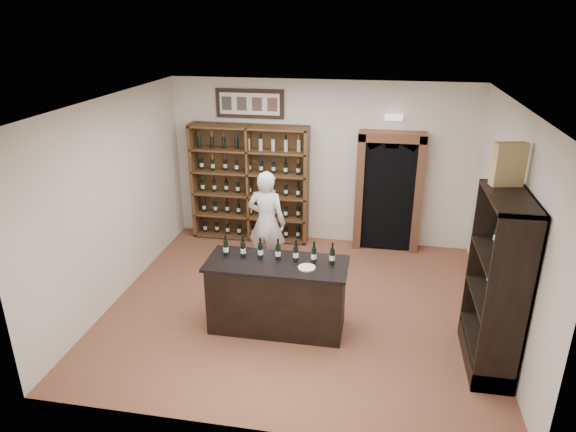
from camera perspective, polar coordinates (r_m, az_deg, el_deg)
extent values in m
plane|color=brown|center=(7.77, 1.16, -9.91)|extent=(5.50, 5.50, 0.00)
plane|color=white|center=(6.70, 1.36, 12.50)|extent=(5.50, 5.50, 0.00)
cube|color=beige|center=(9.45, 3.65, 5.86)|extent=(5.50, 0.04, 3.00)
cube|color=beige|center=(7.97, -18.67, 1.71)|extent=(0.04, 5.00, 3.00)
cube|color=beige|center=(7.23, 23.31, -0.97)|extent=(0.04, 5.00, 3.00)
cube|color=brown|center=(9.76, -4.04, 3.92)|extent=(2.20, 0.02, 2.20)
cube|color=brown|center=(9.91, -10.31, 3.89)|extent=(0.06, 0.38, 2.20)
cube|color=brown|center=(9.40, 2.05, 3.24)|extent=(0.06, 0.38, 2.20)
cube|color=brown|center=(9.60, -4.30, 3.59)|extent=(0.04, 0.38, 2.20)
cube|color=brown|center=(9.98, -4.13, -2.20)|extent=(2.18, 0.38, 0.04)
cube|color=brown|center=(9.81, -4.19, 0.06)|extent=(2.18, 0.38, 0.04)
cube|color=brown|center=(9.67, -4.26, 2.40)|extent=(2.18, 0.38, 0.03)
cube|color=brown|center=(9.54, -4.33, 4.81)|extent=(2.18, 0.38, 0.04)
cube|color=brown|center=(9.42, -4.40, 7.27)|extent=(2.18, 0.38, 0.04)
cube|color=brown|center=(9.33, -4.48, 9.80)|extent=(2.18, 0.38, 0.04)
cube|color=black|center=(9.43, -4.27, 12.34)|extent=(1.25, 0.04, 0.52)
cube|color=black|center=(9.37, 11.08, 2.50)|extent=(0.97, 0.29, 2.05)
cube|color=#AF6943|center=(9.35, 7.94, 2.79)|extent=(0.14, 0.35, 2.15)
cube|color=#AF6943|center=(9.37, 14.23, 2.37)|extent=(0.14, 0.35, 2.15)
cube|color=#AF6943|center=(9.07, 11.55, 8.65)|extent=(1.15, 0.35, 0.16)
cube|color=white|center=(9.12, 11.69, 10.69)|extent=(0.30, 0.10, 0.10)
cube|color=black|center=(7.05, -1.22, -9.02)|extent=(1.80, 0.70, 0.94)
cube|color=black|center=(6.80, -1.25, -5.32)|extent=(1.88, 0.78, 0.04)
cylinder|color=black|center=(6.99, -6.92, -3.57)|extent=(0.07, 0.07, 0.21)
cylinder|color=white|center=(7.00, -6.92, -3.68)|extent=(0.07, 0.07, 0.07)
cylinder|color=black|center=(6.93, -6.98, -2.45)|extent=(0.03, 0.03, 0.09)
cylinder|color=black|center=(6.93, -5.02, -3.73)|extent=(0.07, 0.07, 0.21)
cylinder|color=white|center=(6.93, -5.01, -3.84)|extent=(0.07, 0.07, 0.07)
cylinder|color=black|center=(6.87, -5.06, -2.60)|extent=(0.03, 0.03, 0.09)
cylinder|color=black|center=(6.87, -3.08, -3.89)|extent=(0.07, 0.07, 0.21)
cylinder|color=white|center=(6.88, -3.08, -4.00)|extent=(0.07, 0.07, 0.07)
cylinder|color=black|center=(6.81, -3.11, -2.75)|extent=(0.03, 0.03, 0.09)
cylinder|color=black|center=(6.83, -1.11, -4.05)|extent=(0.07, 0.07, 0.21)
cylinder|color=white|center=(6.83, -1.11, -4.16)|extent=(0.07, 0.07, 0.07)
cylinder|color=black|center=(6.76, -1.12, -2.91)|extent=(0.03, 0.03, 0.09)
cylinder|color=black|center=(6.79, 0.88, -4.21)|extent=(0.07, 0.07, 0.21)
cylinder|color=white|center=(6.79, 0.88, -4.32)|extent=(0.07, 0.07, 0.07)
cylinder|color=black|center=(6.72, 0.89, -3.06)|extent=(0.03, 0.03, 0.09)
cylinder|color=black|center=(6.76, 2.89, -4.36)|extent=(0.07, 0.07, 0.21)
cylinder|color=white|center=(6.76, 2.89, -4.47)|extent=(0.07, 0.07, 0.07)
cylinder|color=black|center=(6.69, 2.92, -3.21)|extent=(0.03, 0.03, 0.09)
cylinder|color=black|center=(6.73, 4.92, -4.51)|extent=(0.07, 0.07, 0.21)
cylinder|color=white|center=(6.74, 4.92, -4.62)|extent=(0.07, 0.07, 0.07)
cylinder|color=black|center=(6.67, 4.96, -3.35)|extent=(0.03, 0.03, 0.09)
cube|color=black|center=(6.59, 24.11, -7.14)|extent=(0.02, 1.20, 2.20)
cube|color=black|center=(6.04, 23.15, -9.66)|extent=(0.48, 0.04, 2.20)
cube|color=black|center=(7.04, 21.29, -4.84)|extent=(0.48, 0.04, 2.20)
cube|color=black|center=(6.12, 23.55, 1.87)|extent=(0.48, 1.20, 0.04)
cube|color=black|center=(7.04, 21.00, -14.11)|extent=(0.48, 1.20, 0.24)
cube|color=black|center=(6.91, 21.26, -12.55)|extent=(0.48, 1.16, 0.03)
cube|color=black|center=(6.63, 21.90, -8.59)|extent=(0.48, 1.16, 0.03)
cube|color=black|center=(6.39, 22.58, -4.30)|extent=(0.48, 1.16, 0.03)
imported|color=white|center=(8.39, -2.39, -0.72)|extent=(0.69, 0.50, 1.75)
cylinder|color=white|center=(6.64, 2.09, -5.75)|extent=(0.22, 0.22, 0.02)
cube|color=tan|center=(6.41, 23.31, 5.30)|extent=(0.38, 0.23, 0.50)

